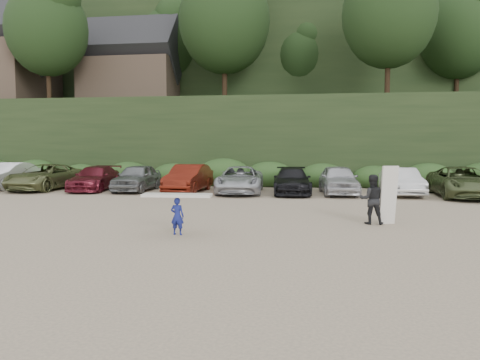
# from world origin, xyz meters

# --- Properties ---
(ground) EXTENTS (120.00, 120.00, 0.00)m
(ground) POSITION_xyz_m (0.00, 0.00, 0.00)
(ground) COLOR tan
(ground) RESTS_ON ground
(hillside_backdrop) EXTENTS (90.00, 41.50, 28.00)m
(hillside_backdrop) POSITION_xyz_m (-0.26, 35.93, 11.22)
(hillside_backdrop) COLOR black
(hillside_backdrop) RESTS_ON ground
(parked_cars) EXTENTS (34.35, 5.97, 1.61)m
(parked_cars) POSITION_xyz_m (-1.13, 10.03, 0.77)
(parked_cars) COLOR silver
(parked_cars) RESTS_ON ground
(child_surfer) EXTENTS (2.15, 0.73, 1.27)m
(child_surfer) POSITION_xyz_m (-0.31, -2.21, 0.87)
(child_surfer) COLOR navy
(child_surfer) RESTS_ON ground
(adult_surfer) EXTENTS (1.31, 0.68, 2.05)m
(adult_surfer) POSITION_xyz_m (5.90, 0.69, 0.88)
(adult_surfer) COLOR black
(adult_surfer) RESTS_ON ground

